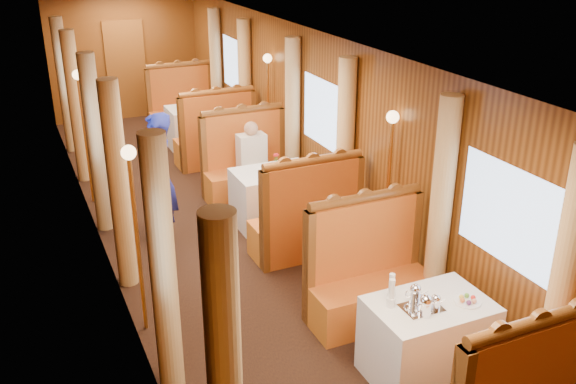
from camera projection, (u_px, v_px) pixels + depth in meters
floor at (222, 232)px, 8.50m from camera, size 3.00×12.00×0.01m
ceiling at (214, 42)px, 7.53m from camera, size 3.00×12.00×0.01m
wall_far at (125, 58)px, 13.06m from camera, size 3.00×0.01×2.50m
wall_left at (95, 159)px, 7.45m from camera, size 0.01×12.00×2.50m
wall_right at (325, 128)px, 8.58m from camera, size 0.01×12.00×2.50m
doorway_far at (126, 70)px, 13.13m from camera, size 0.80×0.04×2.00m
table_near at (427, 339)px, 5.70m from camera, size 1.05×0.72×0.75m
banquette_near_aft at (369, 281)px, 6.53m from camera, size 1.30×0.55×1.34m
table_mid at (274, 197)px, 8.64m from camera, size 1.05×0.72×0.75m
banquette_mid_fwd at (306, 224)px, 7.77m from camera, size 1.30×0.55×1.34m
banquette_mid_aft at (247, 169)px, 9.47m from camera, size 1.30×0.55×1.34m
table_far at (198, 127)px, 11.58m from camera, size 1.05×0.72×0.75m
banquette_far_fwd at (216, 141)px, 10.71m from camera, size 1.30×0.55×1.34m
banquette_far_aft at (183, 111)px, 12.42m from camera, size 1.30×0.55×1.34m
tea_tray at (421, 308)px, 5.47m from camera, size 0.34×0.26×0.01m
teapot_left at (425, 308)px, 5.35m from camera, size 0.19×0.14×0.15m
teapot_right at (435, 304)px, 5.44m from camera, size 0.15×0.12×0.11m
teapot_back at (415, 296)px, 5.54m from camera, size 0.20×0.18×0.13m
fruit_plate at (468, 301)px, 5.55m from camera, size 0.23×0.23×0.05m
cup_inboard at (391, 296)px, 5.46m from camera, size 0.08×0.08×0.26m
cup_outboard at (391, 290)px, 5.55m from camera, size 0.08×0.08×0.26m
rose_vase_mid at (276, 159)px, 8.42m from camera, size 0.06×0.06×0.36m
rose_vase_far at (198, 97)px, 11.39m from camera, size 0.06×0.06×0.36m
window_left_near at (172, 289)px, 4.44m from camera, size 0.01×1.20×0.90m
curtain_left_near_b at (163, 270)px, 5.24m from camera, size 0.22×0.22×2.35m
window_right_near at (508, 215)px, 5.55m from camera, size 0.01×1.20×0.90m
curtain_right_near_a at (563, 289)px, 4.97m from camera, size 0.22×0.22×2.35m
curtain_right_near_b at (440, 212)px, 6.28m from camera, size 0.22×0.22×2.35m
window_left_mid at (95, 143)px, 7.38m from camera, size 0.01×1.20×0.90m
curtain_left_mid_a at (119, 187)px, 6.87m from camera, size 0.22×0.22×2.35m
curtain_left_mid_b at (96, 145)px, 8.18m from camera, size 0.22×0.22×2.35m
window_right_mid at (324, 114)px, 8.50m from camera, size 0.01×1.20×0.90m
curtain_right_mid_a at (345, 152)px, 7.91m from camera, size 0.22×0.22×2.35m
curtain_right_mid_b at (293, 120)px, 9.22m from camera, size 0.22×0.22×2.35m
window_left_far at (61, 80)px, 10.32m from camera, size 0.01×1.20×0.90m
curtain_left_far_a at (76, 108)px, 9.81m from camera, size 0.22×0.22×2.35m
curtain_left_far_b at (65, 86)px, 11.13m from camera, size 0.22×0.22×2.35m
window_right_far at (235, 65)px, 11.44m from camera, size 0.01×1.20×0.90m
curtain_right_far_a at (245, 90)px, 10.85m from camera, size 0.22×0.22×2.35m
curtain_right_far_b at (216, 72)px, 12.17m from camera, size 0.22×0.22×2.35m
sconce_left_fore at (134, 203)px, 5.97m from camera, size 0.14×0.14×1.95m
sconce_right_fore at (390, 161)px, 7.02m from camera, size 0.14×0.14×1.95m
sconce_left_aft at (82, 110)px, 8.91m from camera, size 0.14×0.14×1.95m
sconce_right_aft at (268, 90)px, 9.96m from camera, size 0.14×0.14×1.95m
steward at (159, 180)px, 7.95m from camera, size 0.48×0.67×1.70m
passenger at (252, 154)px, 9.15m from camera, size 0.40×0.44×0.76m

